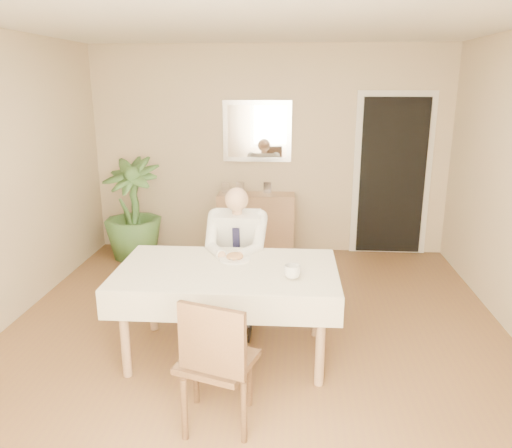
# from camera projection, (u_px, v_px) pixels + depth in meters

# --- Properties ---
(room) EXTENTS (5.00, 5.02, 2.60)m
(room) POSITION_uv_depth(u_px,v_px,m) (253.00, 193.00, 3.93)
(room) COLOR brown
(room) RESTS_ON ground
(window) EXTENTS (1.34, 0.04, 1.44)m
(window) POSITION_uv_depth(u_px,v_px,m) (185.00, 320.00, 1.52)
(window) COLOR white
(window) RESTS_ON room
(doorway) EXTENTS (0.96, 0.07, 2.10)m
(doorway) POSITION_uv_depth(u_px,v_px,m) (392.00, 177.00, 6.26)
(doorway) COLOR white
(doorway) RESTS_ON ground
(mirror) EXTENTS (0.86, 0.04, 0.76)m
(mirror) POSITION_uv_depth(u_px,v_px,m) (257.00, 131.00, 6.24)
(mirror) COLOR silver
(mirror) RESTS_ON room
(dining_table) EXTENTS (1.72, 1.03, 0.75)m
(dining_table) POSITION_uv_depth(u_px,v_px,m) (227.00, 278.00, 3.90)
(dining_table) COLOR #A4805E
(dining_table) RESTS_ON ground
(chair_far) EXTENTS (0.45, 0.45, 0.90)m
(chair_far) POSITION_uv_depth(u_px,v_px,m) (240.00, 259.00, 4.79)
(chair_far) COLOR #3F2A1A
(chair_far) RESTS_ON ground
(chair_near) EXTENTS (0.54, 0.55, 0.91)m
(chair_near) POSITION_uv_depth(u_px,v_px,m) (215.00, 358.00, 3.06)
(chair_near) COLOR #3F2A1A
(chair_near) RESTS_ON ground
(seated_man) EXTENTS (0.48, 0.72, 1.24)m
(seated_man) POSITION_uv_depth(u_px,v_px,m) (236.00, 251.00, 4.47)
(seated_man) COLOR white
(seated_man) RESTS_ON ground
(plate) EXTENTS (0.26, 0.26, 0.02)m
(plate) POSITION_uv_depth(u_px,v_px,m) (235.00, 259.00, 4.06)
(plate) COLOR white
(plate) RESTS_ON dining_table
(food) EXTENTS (0.14, 0.14, 0.06)m
(food) POSITION_uv_depth(u_px,v_px,m) (235.00, 256.00, 4.05)
(food) COLOR brown
(food) RESTS_ON dining_table
(knife) EXTENTS (0.01, 0.13, 0.01)m
(knife) POSITION_uv_depth(u_px,v_px,m) (239.00, 259.00, 3.99)
(knife) COLOR silver
(knife) RESTS_ON dining_table
(fork) EXTENTS (0.01, 0.13, 0.01)m
(fork) POSITION_uv_depth(u_px,v_px,m) (229.00, 259.00, 4.00)
(fork) COLOR silver
(fork) RESTS_ON dining_table
(coffee_mug) EXTENTS (0.14, 0.14, 0.10)m
(coffee_mug) POSITION_uv_depth(u_px,v_px,m) (292.00, 272.00, 3.66)
(coffee_mug) COLOR white
(coffee_mug) RESTS_ON dining_table
(sideboard) EXTENTS (0.98, 0.34, 0.78)m
(sideboard) POSITION_uv_depth(u_px,v_px,m) (256.00, 224.00, 6.41)
(sideboard) COLOR #A4805E
(sideboard) RESTS_ON ground
(photo_frame_left) EXTENTS (0.10, 0.02, 0.14)m
(photo_frame_left) POSITION_uv_depth(u_px,v_px,m) (226.00, 188.00, 6.33)
(photo_frame_left) COLOR silver
(photo_frame_left) RESTS_ON sideboard
(photo_frame_center) EXTENTS (0.10, 0.02, 0.14)m
(photo_frame_center) POSITION_uv_depth(u_px,v_px,m) (240.00, 187.00, 6.36)
(photo_frame_center) COLOR silver
(photo_frame_center) RESTS_ON sideboard
(photo_frame_right) EXTENTS (0.10, 0.02, 0.14)m
(photo_frame_right) POSITION_uv_depth(u_px,v_px,m) (267.00, 188.00, 6.35)
(photo_frame_right) COLOR silver
(photo_frame_right) RESTS_ON sideboard
(potted_palm) EXTENTS (0.83, 0.83, 1.26)m
(potted_palm) POSITION_uv_depth(u_px,v_px,m) (133.00, 209.00, 6.16)
(potted_palm) COLOR #385F2B
(potted_palm) RESTS_ON ground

